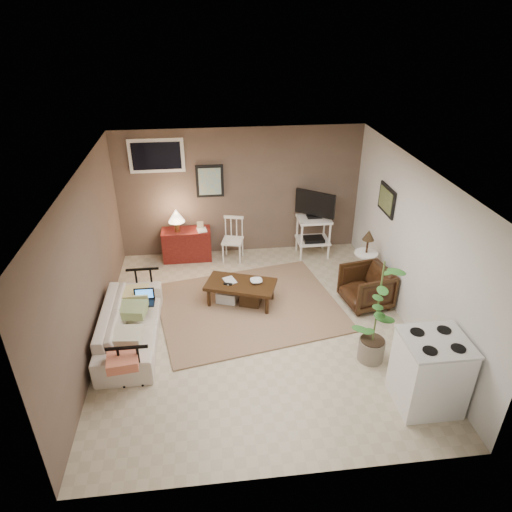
{
  "coord_description": "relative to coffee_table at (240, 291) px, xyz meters",
  "views": [
    {
      "loc": [
        -0.65,
        -5.45,
        4.22
      ],
      "look_at": [
        0.04,
        0.35,
        1.02
      ],
      "focal_mm": 32.0,
      "sensor_mm": 36.0,
      "label": 1
    }
  ],
  "objects": [
    {
      "name": "potted_plant",
      "position": [
        1.64,
        -1.53,
        0.6
      ],
      "size": [
        0.39,
        0.39,
        1.55
      ],
      "color": "gray",
      "rests_on": "floor"
    },
    {
      "name": "red_console",
      "position": [
        -0.88,
        1.61,
        0.13
      ],
      "size": [
        0.9,
        0.4,
        1.04
      ],
      "color": "maroon",
      "rests_on": "floor"
    },
    {
      "name": "coffee_table",
      "position": [
        0.0,
        0.0,
        0.0
      ],
      "size": [
        1.21,
        0.89,
        0.41
      ],
      "color": "#38240F",
      "rests_on": "floor"
    },
    {
      "name": "floor",
      "position": [
        0.18,
        -0.65,
        -0.23
      ],
      "size": [
        5.0,
        5.0,
        0.0
      ],
      "primitive_type": "plane",
      "color": "#C1B293",
      "rests_on": "ground"
    },
    {
      "name": "window",
      "position": [
        -1.27,
        1.83,
        1.72
      ],
      "size": [
        0.96,
        0.03,
        0.6
      ],
      "primitive_type": "cube",
      "color": "white"
    },
    {
      "name": "stove",
      "position": [
        2.02,
        -2.35,
        0.25
      ],
      "size": [
        0.73,
        0.68,
        0.96
      ],
      "color": "white",
      "rests_on": "floor"
    },
    {
      "name": "armchair",
      "position": [
        1.99,
        -0.25,
        0.12
      ],
      "size": [
        0.75,
        0.78,
        0.7
      ],
      "primitive_type": "imported",
      "rotation": [
        0.0,
        0.0,
        -1.39
      ],
      "color": "black",
      "rests_on": "floor"
    },
    {
      "name": "art_right",
      "position": [
        2.4,
        0.4,
        1.29
      ],
      "size": [
        0.03,
        0.6,
        0.45
      ],
      "primitive_type": "cube",
      "color": "black"
    },
    {
      "name": "rug",
      "position": [
        0.13,
        -0.13,
        -0.22
      ],
      "size": [
        3.13,
        2.69,
        0.03
      ],
      "primitive_type": "cube",
      "rotation": [
        0.0,
        0.0,
        0.19
      ],
      "color": "#957556",
      "rests_on": "floor"
    },
    {
      "name": "spindle_chair",
      "position": [
        -0.01,
        1.51,
        0.16
      ],
      "size": [
        0.45,
        0.45,
        0.82
      ],
      "color": "white",
      "rests_on": "floor"
    },
    {
      "name": "side_table",
      "position": [
        2.14,
        0.32,
        0.42
      ],
      "size": [
        0.39,
        0.39,
        1.04
      ],
      "color": "white",
      "rests_on": "floor"
    },
    {
      "name": "tv_stand",
      "position": [
        1.52,
        1.49,
        0.45
      ],
      "size": [
        0.65,
        0.51,
        1.29
      ],
      "color": "white",
      "rests_on": "floor"
    },
    {
      "name": "sofa_pillows",
      "position": [
        -1.58,
        -0.96,
        0.23
      ],
      "size": [
        0.37,
        1.82,
        0.13
      ],
      "primitive_type": null,
      "color": "beige",
      "rests_on": "sofa"
    },
    {
      "name": "sofa",
      "position": [
        -1.62,
        -0.74,
        0.15
      ],
      "size": [
        0.56,
        1.92,
        0.75
      ],
      "primitive_type": "imported",
      "rotation": [
        0.0,
        0.0,
        1.57
      ],
      "color": "beige",
      "rests_on": "floor"
    },
    {
      "name": "art_back",
      "position": [
        -0.37,
        1.83,
        1.22
      ],
      "size": [
        0.5,
        0.03,
        0.6
      ],
      "primitive_type": "cube",
      "color": "black"
    },
    {
      "name": "bowl",
      "position": [
        0.25,
        -0.01,
        0.26
      ],
      "size": [
        0.2,
        0.06,
        0.19
      ],
      "primitive_type": "imported",
      "rotation": [
        0.0,
        0.0,
        0.08
      ],
      "color": "#38240F",
      "rests_on": "coffee_table"
    },
    {
      "name": "laptop",
      "position": [
        -1.44,
        -0.41,
        0.26
      ],
      "size": [
        0.29,
        0.21,
        0.2
      ],
      "color": "black",
      "rests_on": "sofa"
    },
    {
      "name": "book_console",
      "position": [
        -0.65,
        1.55,
        0.48
      ],
      "size": [
        0.17,
        0.04,
        0.23
      ],
      "primitive_type": "imported",
      "rotation": [
        0.0,
        0.0,
        0.14
      ],
      "color": "#38240F",
      "rests_on": "red_console"
    },
    {
      "name": "book_table",
      "position": [
        -0.24,
        0.05,
        0.28
      ],
      "size": [
        0.17,
        0.07,
        0.23
      ],
      "primitive_type": "imported",
      "rotation": [
        0.0,
        0.0,
        0.33
      ],
      "color": "#38240F",
      "rests_on": "coffee_table"
    },
    {
      "name": "sofa_end_rails",
      "position": [
        -1.51,
        -0.74,
        0.09
      ],
      "size": [
        0.52,
        1.92,
        0.65
      ],
      "primitive_type": null,
      "color": "black",
      "rests_on": "floor"
    }
  ]
}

